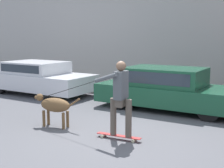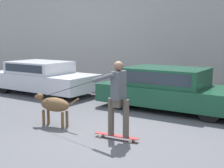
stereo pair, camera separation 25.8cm
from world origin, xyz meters
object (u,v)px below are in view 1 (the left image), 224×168
(parked_car_1, at_px, (168,89))
(parked_car_0, at_px, (39,78))
(dog, at_px, (54,106))
(skateboarder, at_px, (120,95))

(parked_car_1, bearing_deg, parked_car_0, -179.14)
(parked_car_0, xyz_separation_m, parked_car_1, (5.12, -0.00, 0.00))
(parked_car_1, distance_m, dog, 3.55)
(parked_car_1, bearing_deg, skateboarder, -87.66)
(dog, bearing_deg, parked_car_1, -125.33)
(parked_car_0, xyz_separation_m, skateboarder, (5.21, -3.16, 0.35))
(parked_car_0, xyz_separation_m, dog, (3.39, -3.10, -0.08))
(dog, bearing_deg, skateboarder, 172.13)
(parked_car_0, distance_m, dog, 4.60)
(parked_car_1, height_order, dog, parked_car_1)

